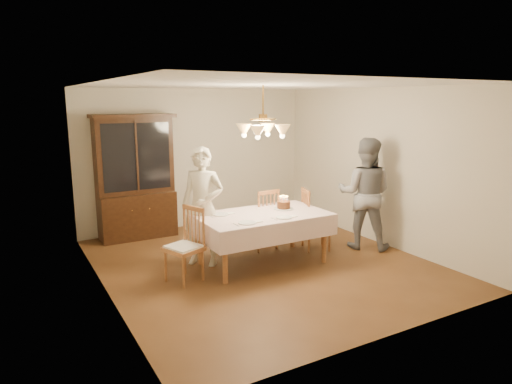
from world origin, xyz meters
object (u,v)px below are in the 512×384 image
chair_far_side (262,222)px  elderly_woman (203,207)px  china_hutch (135,179)px  dining_table (263,219)px  birthday_cake (284,205)px

chair_far_side → elderly_woman: elderly_woman is taller
china_hutch → elderly_woman: china_hutch is taller
dining_table → birthday_cake: birthday_cake is taller
birthday_cake → china_hutch: bearing=128.0°
chair_far_side → birthday_cake: size_ratio=3.33×
chair_far_side → elderly_woman: (-1.11, -0.18, 0.43)m
china_hutch → birthday_cake: 2.74m
birthday_cake → chair_far_side: bearing=99.8°
dining_table → elderly_woman: 0.90m
dining_table → china_hutch: china_hutch is taller
dining_table → birthday_cake: bearing=13.5°
dining_table → china_hutch: 2.60m
china_hutch → elderly_woman: 1.91m
china_hutch → chair_far_side: china_hutch is taller
china_hutch → chair_far_side: bearing=-46.0°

